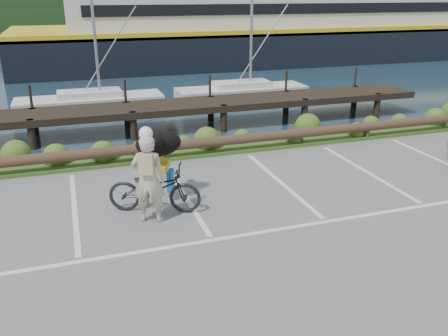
{
  "coord_description": "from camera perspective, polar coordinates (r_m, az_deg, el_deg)",
  "views": [
    {
      "loc": [
        -2.43,
        -8.48,
        4.72
      ],
      "look_at": [
        0.6,
        0.69,
        1.1
      ],
      "focal_mm": 38.0,
      "sensor_mm": 36.0,
      "label": 1
    }
  ],
  "objects": [
    {
      "name": "log_rail",
      "position": [
        14.12,
        -7.32,
        0.82
      ],
      "size": [
        32.0,
        0.3,
        0.6
      ],
      "primitive_type": null,
      "color": "#443021",
      "rests_on": "ground"
    },
    {
      "name": "bicycle",
      "position": [
        10.76,
        -8.37,
        -2.5
      ],
      "size": [
        2.22,
        1.47,
        1.1
      ],
      "primitive_type": "imported",
      "rotation": [
        0.0,
        0.0,
        1.18
      ],
      "color": "black",
      "rests_on": "ground"
    },
    {
      "name": "cyclist",
      "position": [
        10.15,
        -9.06,
        -1.32
      ],
      "size": [
        0.84,
        0.71,
        1.97
      ],
      "primitive_type": "imported",
      "rotation": [
        0.0,
        0.0,
        2.75
      ],
      "color": "#BDB1A0",
      "rests_on": "ground"
    },
    {
      "name": "ground",
      "position": [
        10.01,
        -2.05,
        -7.62
      ],
      "size": [
        72.0,
        72.0,
        0.0
      ],
      "primitive_type": "plane",
      "color": "#5F5E61"
    },
    {
      "name": "dog",
      "position": [
        11.08,
        -7.88,
        2.97
      ],
      "size": [
        0.89,
        1.19,
        0.62
      ],
      "primitive_type": "ellipsoid",
      "rotation": [
        0.0,
        0.0,
        1.18
      ],
      "color": "black",
      "rests_on": "bicycle"
    },
    {
      "name": "harbor_backdrop",
      "position": [
        87.12,
        -17.16,
        16.55
      ],
      "size": [
        170.0,
        160.0,
        30.0
      ],
      "color": "#182B3B",
      "rests_on": "ground"
    },
    {
      "name": "vegetation_strip",
      "position": [
        14.76,
        -7.87,
        1.87
      ],
      "size": [
        34.0,
        1.6,
        0.1
      ],
      "primitive_type": "cube",
      "color": "#3D5B21",
      "rests_on": "ground"
    }
  ]
}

